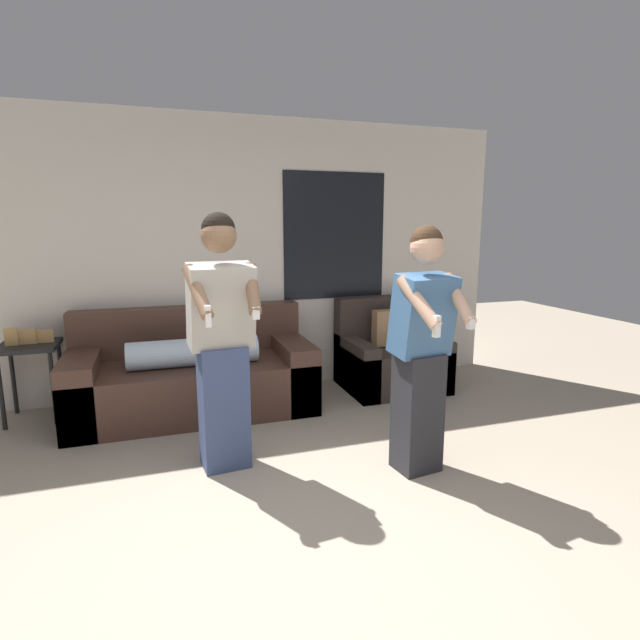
% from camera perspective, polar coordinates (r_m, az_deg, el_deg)
% --- Properties ---
extents(ground_plane, '(14.00, 14.00, 0.00)m').
position_cam_1_polar(ground_plane, '(2.73, 1.41, -26.76)').
color(ground_plane, tan).
extents(wall_back, '(5.71, 0.07, 2.70)m').
position_cam_1_polar(wall_back, '(5.06, -9.71, 7.13)').
color(wall_back, silver).
rests_on(wall_back, ground_plane).
extents(couch, '(2.10, 0.96, 0.91)m').
position_cam_1_polar(couch, '(4.68, -14.24, -6.19)').
color(couch, '#472D23').
rests_on(couch, ground_plane).
extents(armchair, '(0.98, 0.83, 0.92)m').
position_cam_1_polar(armchair, '(5.23, 8.00, -4.28)').
color(armchair, '#332823').
rests_on(armchair, ground_plane).
extents(side_table, '(0.47, 0.47, 0.82)m').
position_cam_1_polar(side_table, '(4.94, -30.25, -3.56)').
color(side_table, black).
rests_on(side_table, ground_plane).
extents(person_left, '(0.48, 0.52, 1.75)m').
position_cam_1_polar(person_left, '(3.40, -11.12, -2.47)').
color(person_left, '#384770').
rests_on(person_left, ground_plane).
extents(person_right, '(0.44, 0.52, 1.67)m').
position_cam_1_polar(person_right, '(3.37, 11.54, -3.28)').
color(person_right, '#28282D').
rests_on(person_right, ground_plane).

